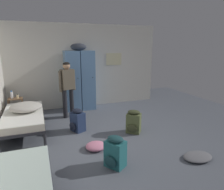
% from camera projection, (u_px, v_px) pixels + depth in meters
% --- Properties ---
extents(ground_plane, '(8.94, 8.94, 0.00)m').
position_uv_depth(ground_plane, '(116.00, 140.00, 4.44)').
color(ground_plane, '#565B66').
extents(room_backdrop, '(4.99, 5.65, 2.68)m').
position_uv_depth(room_backdrop, '(46.00, 74.00, 4.89)').
color(room_backdrop, beige).
rests_on(room_backdrop, ground_plane).
extents(locker_bank, '(0.90, 0.55, 2.07)m').
position_uv_depth(locker_bank, '(80.00, 79.00, 6.41)').
color(locker_bank, '#5B84B2').
rests_on(locker_bank, ground_plane).
extents(shelf_unit, '(0.38, 0.30, 0.57)m').
position_uv_depth(shelf_unit, '(16.00, 106.00, 5.75)').
color(shelf_unit, brown).
rests_on(shelf_unit, ground_plane).
extents(bed_left_rear, '(0.90, 1.90, 0.49)m').
position_uv_depth(bed_left_rear, '(24.00, 117.00, 4.78)').
color(bed_left_rear, '#28282D').
rests_on(bed_left_rear, ground_plane).
extents(bedding_heap, '(0.72, 0.70, 0.21)m').
position_uv_depth(bedding_heap, '(26.00, 107.00, 4.82)').
color(bedding_heap, '#B7B2A8').
rests_on(bedding_heap, bed_left_rear).
extents(person_traveler, '(0.47, 0.31, 1.57)m').
position_uv_depth(person_traveler, '(67.00, 85.00, 5.66)').
color(person_traveler, black).
rests_on(person_traveler, ground_plane).
extents(water_bottle, '(0.07, 0.07, 0.22)m').
position_uv_depth(water_bottle, '(12.00, 95.00, 5.66)').
color(water_bottle, white).
rests_on(water_bottle, shelf_unit).
extents(lotion_bottle, '(0.05, 0.05, 0.13)m').
position_uv_depth(lotion_bottle, '(18.00, 96.00, 5.67)').
color(lotion_bottle, beige).
rests_on(lotion_bottle, shelf_unit).
extents(backpack_navy, '(0.40, 0.39, 0.55)m').
position_uv_depth(backpack_navy, '(77.00, 121.00, 4.86)').
color(backpack_navy, navy).
rests_on(backpack_navy, ground_plane).
extents(backpack_olive, '(0.41, 0.42, 0.55)m').
position_uv_depth(backpack_olive, '(134.00, 122.00, 4.77)').
color(backpack_olive, '#566038').
rests_on(backpack_olive, ground_plane).
extents(backpack_teal, '(0.41, 0.41, 0.55)m').
position_uv_depth(backpack_teal, '(115.00, 152.00, 3.42)').
color(backpack_teal, '#23666B').
rests_on(backpack_teal, ground_plane).
extents(clothes_pile_grey, '(0.55, 0.40, 0.08)m').
position_uv_depth(clothes_pile_grey, '(198.00, 157.00, 3.70)').
color(clothes_pile_grey, slate).
rests_on(clothes_pile_grey, ground_plane).
extents(clothes_pile_pink, '(0.40, 0.39, 0.13)m').
position_uv_depth(clothes_pile_pink, '(96.00, 146.00, 4.05)').
color(clothes_pile_pink, pink).
rests_on(clothes_pile_pink, ground_plane).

